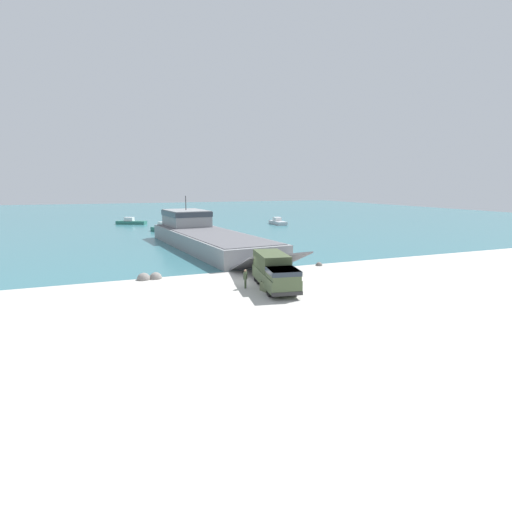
# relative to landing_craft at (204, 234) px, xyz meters

# --- Properties ---
(ground_plane) EXTENTS (240.00, 240.00, 0.00)m
(ground_plane) POSITION_rel_landing_craft_xyz_m (-1.73, -23.63, -1.82)
(ground_plane) COLOR #B7B5AD
(water_surface) EXTENTS (240.00, 180.00, 0.01)m
(water_surface) POSITION_rel_landing_craft_xyz_m (-1.73, 70.93, -1.81)
(water_surface) COLOR #336B75
(water_surface) RESTS_ON ground_plane
(landing_craft) EXTENTS (11.81, 38.24, 7.51)m
(landing_craft) POSITION_rel_landing_craft_xyz_m (0.00, 0.00, 0.00)
(landing_craft) COLOR gray
(landing_craft) RESTS_ON ground_plane
(military_truck) EXTENTS (3.91, 8.38, 3.08)m
(military_truck) POSITION_rel_landing_craft_xyz_m (-0.41, -27.43, -0.23)
(military_truck) COLOR #475638
(military_truck) RESTS_ON ground_plane
(soldier_on_ramp) EXTENTS (0.46, 0.50, 1.75)m
(soldier_on_ramp) POSITION_rel_landing_craft_xyz_m (-2.88, -26.42, -0.80)
(soldier_on_ramp) COLOR #3D4C33
(soldier_on_ramp) RESTS_ON ground_plane
(moored_boat_a) EXTENTS (6.23, 5.20, 1.83)m
(moored_boat_a) POSITION_rel_landing_craft_xyz_m (-2.07, 24.26, -1.21)
(moored_boat_a) COLOR #2D7060
(moored_boat_a) RESTS_ON ground_plane
(moored_boat_b) EXTENTS (7.26, 5.06, 1.67)m
(moored_boat_b) POSITION_rel_landing_craft_xyz_m (-7.57, 41.15, -1.26)
(moored_boat_b) COLOR #2D7060
(moored_boat_b) RESTS_ON ground_plane
(moored_boat_c) EXTENTS (2.44, 6.27, 1.69)m
(moored_boat_c) POSITION_rel_landing_craft_xyz_m (25.25, 27.49, -1.26)
(moored_boat_c) COLOR #B7BABF
(moored_boat_c) RESTS_ON ground_plane
(mooring_bollard) EXTENTS (0.24, 0.24, 0.74)m
(mooring_bollard) POSITION_rel_landing_craft_xyz_m (4.46, -20.72, -1.42)
(mooring_bollard) COLOR #333338
(mooring_bollard) RESTS_ON ground_plane
(cargo_crate) EXTENTS (1.04, 1.17, 0.84)m
(cargo_crate) POSITION_rel_landing_craft_xyz_m (-1.46, -28.05, -1.40)
(cargo_crate) COLOR #566042
(cargo_crate) RESTS_ON ground_plane
(shoreline_rock_a) EXTENTS (1.36, 1.36, 1.36)m
(shoreline_rock_a) POSITION_rel_landing_craft_xyz_m (-11.17, -19.50, -1.82)
(shoreline_rock_a) COLOR gray
(shoreline_rock_a) RESTS_ON ground_plane
(shoreline_rock_b) EXTENTS (0.81, 0.81, 0.81)m
(shoreline_rock_b) POSITION_rel_landing_craft_xyz_m (8.77, -19.82, -1.82)
(shoreline_rock_b) COLOR #66605B
(shoreline_rock_b) RESTS_ON ground_plane
(shoreline_rock_c) EXTENTS (1.29, 1.29, 1.29)m
(shoreline_rock_c) POSITION_rel_landing_craft_xyz_m (-10.00, -19.48, -1.82)
(shoreline_rock_c) COLOR gray
(shoreline_rock_c) RESTS_ON ground_plane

